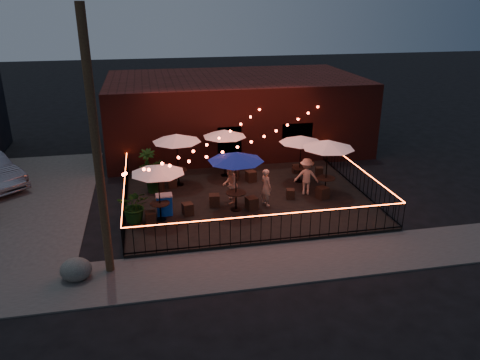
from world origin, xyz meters
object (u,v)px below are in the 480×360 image
(boulder, at_px, (76,270))
(cafe_table_3, at_px, (225,134))
(utility_pole, at_px, (97,151))
(cafe_table_4, at_px, (328,145))
(cafe_table_2, at_px, (236,157))
(cafe_table_0, at_px, (158,170))
(cafe_table_1, at_px, (177,139))
(cooler, at_px, (164,204))
(cafe_table_5, at_px, (301,140))

(boulder, bearing_deg, cafe_table_3, 52.38)
(utility_pole, xyz_separation_m, cafe_table_4, (8.80, 4.24, -1.62))
(utility_pole, bearing_deg, cafe_table_2, 36.04)
(cafe_table_0, distance_m, cafe_table_4, 7.16)
(cafe_table_0, xyz_separation_m, cafe_table_3, (3.22, 4.26, 0.03))
(utility_pole, relative_size, cafe_table_0, 3.03)
(cafe_table_0, xyz_separation_m, cafe_table_1, (0.96, 3.49, 0.15))
(cafe_table_4, bearing_deg, cafe_table_3, 140.90)
(cafe_table_0, height_order, cafe_table_1, cafe_table_1)
(utility_pole, distance_m, cafe_table_3, 9.06)
(utility_pole, height_order, boulder, utility_pole)
(cafe_table_0, relative_size, cafe_table_1, 1.00)
(cafe_table_2, bearing_deg, boulder, -146.69)
(utility_pole, distance_m, cafe_table_4, 9.90)
(cafe_table_0, xyz_separation_m, cooler, (0.17, 0.44, -1.61))
(cafe_table_0, relative_size, cooler, 3.13)
(boulder, bearing_deg, cafe_table_0, 51.75)
(cafe_table_0, bearing_deg, cooler, 68.23)
(cafe_table_3, bearing_deg, cafe_table_4, -39.10)
(utility_pole, distance_m, cafe_table_5, 10.26)
(cafe_table_1, distance_m, cafe_table_5, 5.54)
(cafe_table_0, distance_m, boulder, 4.72)
(cafe_table_0, height_order, cooler, cafe_table_0)
(cafe_table_5, bearing_deg, cafe_table_0, -156.59)
(cafe_table_0, bearing_deg, utility_pole, -118.97)
(utility_pole, height_order, cafe_table_1, utility_pole)
(utility_pole, relative_size, cafe_table_3, 3.00)
(cafe_table_4, bearing_deg, cafe_table_2, -168.73)
(cafe_table_2, xyz_separation_m, cafe_table_4, (4.08, 0.81, 0.02))
(cafe_table_5, bearing_deg, cooler, -159.42)
(cafe_table_2, relative_size, cafe_table_5, 1.07)
(cafe_table_0, distance_m, cafe_table_3, 5.34)
(cafe_table_0, relative_size, cafe_table_3, 0.99)
(cafe_table_2, xyz_separation_m, cooler, (-2.82, 0.12, -1.79))
(utility_pole, distance_m, cafe_table_2, 6.06)
(cafe_table_2, height_order, cooler, cafe_table_2)
(cafe_table_2, bearing_deg, cafe_table_4, 11.27)
(cafe_table_3, height_order, cooler, cafe_table_3)
(cafe_table_1, distance_m, cafe_table_4, 6.55)
(utility_pole, distance_m, cooler, 5.28)
(cafe_table_4, relative_size, boulder, 2.85)
(cafe_table_3, relative_size, boulder, 2.89)
(utility_pole, bearing_deg, boulder, -162.46)
(boulder, bearing_deg, cafe_table_4, 24.98)
(cafe_table_0, bearing_deg, boulder, -128.25)
(utility_pole, distance_m, cafe_table_0, 3.99)
(cafe_table_4, height_order, cafe_table_5, cafe_table_4)
(cafe_table_2, relative_size, cafe_table_4, 1.04)
(cafe_table_0, bearing_deg, cafe_table_5, 23.41)
(cafe_table_2, relative_size, boulder, 2.96)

